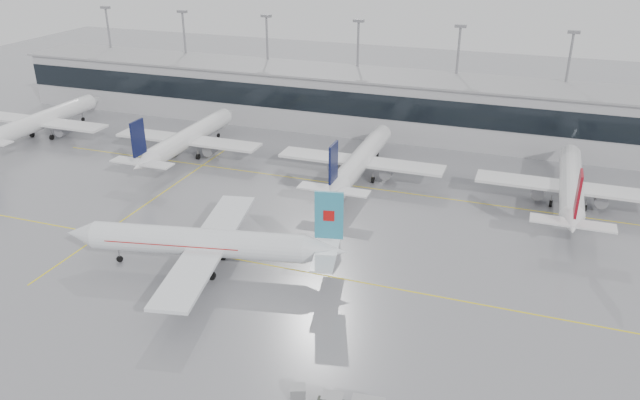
% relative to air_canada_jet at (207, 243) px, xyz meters
% --- Properties ---
extents(ground, '(320.00, 320.00, 0.00)m').
position_rel_air_canada_jet_xyz_m(ground, '(10.27, 3.50, -3.88)').
color(ground, gray).
rests_on(ground, ground).
extents(taxi_line_main, '(120.00, 0.25, 0.01)m').
position_rel_air_canada_jet_xyz_m(taxi_line_main, '(10.27, 3.50, -3.88)').
color(taxi_line_main, yellow).
rests_on(taxi_line_main, ground).
extents(taxi_line_north, '(120.00, 0.25, 0.01)m').
position_rel_air_canada_jet_xyz_m(taxi_line_north, '(10.27, 33.50, -3.88)').
color(taxi_line_north, yellow).
rests_on(taxi_line_north, ground).
extents(taxi_line_cross, '(0.25, 60.00, 0.01)m').
position_rel_air_canada_jet_xyz_m(taxi_line_cross, '(-19.73, 18.50, -3.88)').
color(taxi_line_cross, yellow).
rests_on(taxi_line_cross, ground).
extents(terminal, '(180.00, 15.00, 12.00)m').
position_rel_air_canada_jet_xyz_m(terminal, '(10.27, 65.50, 2.12)').
color(terminal, '#A6A6AA').
rests_on(terminal, ground).
extents(terminal_glass, '(180.00, 0.20, 5.00)m').
position_rel_air_canada_jet_xyz_m(terminal_glass, '(10.27, 57.95, 3.62)').
color(terminal_glass, black).
rests_on(terminal_glass, ground).
extents(terminal_roof, '(182.00, 16.00, 0.40)m').
position_rel_air_canada_jet_xyz_m(terminal_roof, '(10.27, 65.50, 8.32)').
color(terminal_roof, gray).
rests_on(terminal_roof, ground).
extents(light_masts, '(156.40, 1.00, 22.60)m').
position_rel_air_canada_jet_xyz_m(light_masts, '(10.27, 71.50, 9.46)').
color(light_masts, gray).
rests_on(light_masts, ground).
extents(air_canada_jet, '(38.03, 31.20, 12.18)m').
position_rel_air_canada_jet_xyz_m(air_canada_jet, '(0.00, 0.00, 0.00)').
color(air_canada_jet, white).
rests_on(air_canada_jet, ground).
extents(parked_jet_a, '(29.64, 36.96, 11.72)m').
position_rel_air_canada_jet_xyz_m(parked_jet_a, '(-59.73, 37.19, -0.17)').
color(parked_jet_a, white).
rests_on(parked_jet_a, ground).
extents(parked_jet_b, '(29.64, 36.96, 11.72)m').
position_rel_air_canada_jet_xyz_m(parked_jet_b, '(-24.73, 37.19, -0.17)').
color(parked_jet_b, white).
rests_on(parked_jet_b, ground).
extents(parked_jet_c, '(29.64, 36.96, 11.72)m').
position_rel_air_canada_jet_xyz_m(parked_jet_c, '(10.27, 37.19, -0.17)').
color(parked_jet_c, white).
rests_on(parked_jet_c, ground).
extents(parked_jet_d, '(29.64, 36.96, 11.72)m').
position_rel_air_canada_jet_xyz_m(parked_jet_d, '(45.27, 37.19, -0.17)').
color(parked_jet_d, white).
rests_on(parked_jet_d, ground).
extents(gse_unit, '(1.85, 1.79, 1.46)m').
position_rel_air_canada_jet_xyz_m(gse_unit, '(20.28, -19.00, -3.15)').
color(gse_unit, gray).
rests_on(gse_unit, ground).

